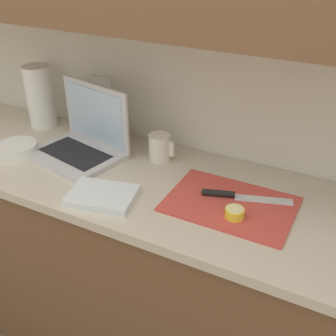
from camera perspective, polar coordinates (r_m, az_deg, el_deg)
The scene contains 9 objects.
counter_unit at distance 1.84m, azimuth -5.45°, elevation -12.69°, with size 2.54×0.59×0.92m.
laptop at distance 1.69m, azimuth -11.34°, elevation 3.89°, with size 0.39×0.32×0.27m.
cutting_board at distance 1.40m, azimuth 8.42°, elevation -4.86°, with size 0.41×0.29×0.01m, color #D1473D.
knife at distance 1.42m, azimuth 8.50°, elevation -3.64°, with size 0.29×0.12×0.02m.
lemon_half_cut at distance 1.33m, azimuth 9.01°, elevation -6.00°, with size 0.06×0.06×0.03m.
measuring_cup at distance 1.62m, azimuth -1.14°, elevation 2.82°, with size 0.10×0.08×0.10m.
bowl_white at distance 1.77m, azimuth -19.63°, elevation 2.40°, with size 0.15×0.15×0.05m.
paper_towel_roll at distance 1.96m, azimuth -16.94°, elevation 9.21°, with size 0.12×0.12×0.28m.
dish_towel at distance 1.43m, azimuth -8.90°, elevation -3.71°, with size 0.22×0.16×0.02m, color white.
Camera 1 is at (0.75, -1.11, 1.73)m, focal length 45.00 mm.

